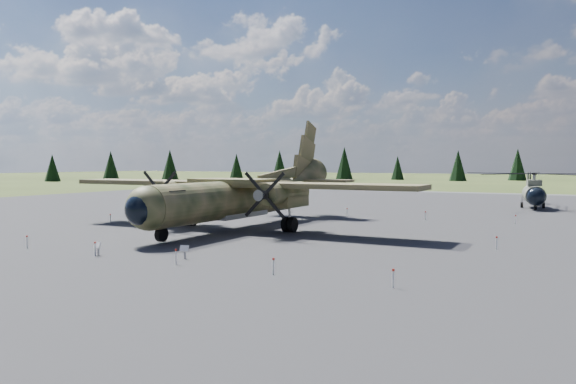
% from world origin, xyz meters
% --- Properties ---
extents(ground, '(500.00, 500.00, 0.00)m').
position_xyz_m(ground, '(0.00, 0.00, 0.00)').
color(ground, '#53622B').
rests_on(ground, ground).
extents(apron, '(120.00, 120.00, 0.04)m').
position_xyz_m(apron, '(0.00, 10.00, 0.00)').
color(apron, slate).
rests_on(apron, ground).
extents(transport_plane, '(31.45, 28.65, 10.41)m').
position_xyz_m(transport_plane, '(-4.13, 2.56, 2.99)').
color(transport_plane, '#384224').
rests_on(transport_plane, ground).
extents(helicopter_near, '(19.23, 21.02, 4.29)m').
position_xyz_m(helicopter_near, '(15.98, 35.59, 3.04)').
color(helicopter_near, slate).
rests_on(helicopter_near, ground).
extents(info_placard_left, '(0.52, 0.27, 0.78)m').
position_xyz_m(info_placard_left, '(-4.10, -13.21, 0.52)').
color(info_placard_left, gray).
rests_on(info_placard_left, ground).
extents(info_placard_right, '(0.54, 0.32, 0.80)m').
position_xyz_m(info_placard_right, '(1.30, -11.90, 0.53)').
color(info_placard_right, gray).
rests_on(info_placard_right, ground).
extents(barrier_fence, '(33.12, 29.62, 0.85)m').
position_xyz_m(barrier_fence, '(-0.46, -0.08, 0.51)').
color(barrier_fence, white).
rests_on(barrier_fence, ground).
extents(treeline, '(296.24, 301.93, 10.83)m').
position_xyz_m(treeline, '(2.18, 1.48, 4.76)').
color(treeline, black).
rests_on(treeline, ground).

